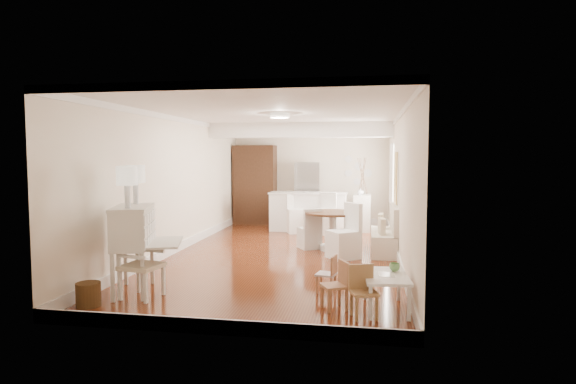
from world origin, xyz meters
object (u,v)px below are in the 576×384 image
(slip_chair_near, at_px, (343,231))
(fridge, at_px, (320,194))
(sideboard, at_px, (362,212))
(bar_stool_right, at_px, (326,214))
(wicker_basket, at_px, (88,294))
(secretary_bureau, at_px, (133,249))
(pantry_cabinet, at_px, (255,185))
(breakfast_counter, at_px, (308,212))
(gustavian_armchair, at_px, (142,265))
(kids_chair_b, at_px, (326,274))
(kids_table, at_px, (386,292))
(slip_chair_far, at_px, (309,228))
(dining_table, at_px, (333,231))
(kids_chair_c, at_px, (364,292))
(kids_chair_a, at_px, (334,285))
(bar_stool_left, at_px, (296,214))

(slip_chair_near, relative_size, fridge, 0.60)
(sideboard, bearing_deg, bar_stool_right, -134.66)
(sideboard, bearing_deg, wicker_basket, -115.86)
(secretary_bureau, height_order, pantry_cabinet, pantry_cabinet)
(slip_chair_near, height_order, breakfast_counter, slip_chair_near)
(gustavian_armchair, relative_size, kids_chair_b, 1.67)
(kids_table, bearing_deg, slip_chair_far, 110.35)
(breakfast_counter, height_order, fridge, fridge)
(fridge, bearing_deg, slip_chair_near, -78.36)
(pantry_cabinet, bearing_deg, dining_table, -54.77)
(kids_chair_b, xyz_separation_m, kids_chair_c, (0.55, -1.03, 0.05))
(kids_chair_a, xyz_separation_m, breakfast_counter, (-1.14, 6.48, 0.20))
(kids_chair_c, distance_m, bar_stool_right, 6.32)
(kids_table, relative_size, sideboard, 0.92)
(kids_chair_c, bearing_deg, gustavian_armchair, 156.76)
(kids_chair_c, bearing_deg, slip_chair_near, 80.35)
(breakfast_counter, relative_size, bar_stool_left, 2.07)
(dining_table, relative_size, bar_stool_left, 1.21)
(bar_stool_right, bearing_deg, slip_chair_far, -82.82)
(sideboard, bearing_deg, dining_table, -101.41)
(gustavian_armchair, relative_size, sideboard, 0.94)
(bar_stool_left, relative_size, pantry_cabinet, 0.43)
(wicker_basket, relative_size, kids_table, 0.34)
(wicker_basket, height_order, kids_chair_b, kids_chair_b)
(bar_stool_right, bearing_deg, kids_table, -64.41)
(wicker_basket, height_order, slip_chair_far, slip_chair_far)
(fridge, bearing_deg, gustavian_armchair, -103.30)
(gustavian_armchair, distance_m, kids_chair_c, 3.11)
(gustavian_armchair, relative_size, kids_table, 1.02)
(secretary_bureau, xyz_separation_m, fridge, (2.00, 7.23, 0.26))
(slip_chair_far, xyz_separation_m, fridge, (-0.13, 3.45, 0.46))
(kids_table, height_order, sideboard, sideboard)
(kids_chair_a, distance_m, pantry_cabinet, 8.12)
(dining_table, distance_m, bar_stool_right, 2.02)
(wicker_basket, distance_m, bar_stool_right, 6.89)
(dining_table, relative_size, fridge, 0.66)
(slip_chair_near, relative_size, bar_stool_left, 1.08)
(gustavian_armchair, height_order, bar_stool_right, bar_stool_right)
(secretary_bureau, xyz_separation_m, slip_chair_near, (2.90, 2.87, -0.10))
(secretary_bureau, relative_size, breakfast_counter, 0.62)
(slip_chair_far, xyz_separation_m, bar_stool_left, (-0.60, 1.98, 0.06))
(kids_chair_b, relative_size, bar_stool_right, 0.53)
(slip_chair_near, xyz_separation_m, bar_stool_left, (-1.37, 2.89, -0.04))
(slip_chair_far, xyz_separation_m, bar_stool_right, (0.20, 1.89, 0.09))
(kids_chair_c, relative_size, dining_table, 0.55)
(gustavian_armchair, bearing_deg, kids_chair_a, -81.95)
(dining_table, distance_m, slip_chair_far, 0.53)
(breakfast_counter, bearing_deg, kids_chair_c, -77.27)
(kids_chair_b, relative_size, slip_chair_near, 0.52)
(wicker_basket, xyz_separation_m, slip_chair_far, (2.41, 4.48, 0.28))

